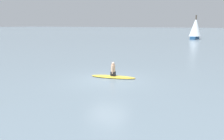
# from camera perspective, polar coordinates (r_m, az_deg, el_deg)

# --- Properties ---
(ground_plane) EXTENTS (400.00, 400.00, 0.00)m
(ground_plane) POSITION_cam_1_polar(r_m,az_deg,el_deg) (14.41, -1.02, -2.34)
(ground_plane) COLOR slate
(surfboard) EXTENTS (3.03, 1.24, 0.11)m
(surfboard) POSITION_cam_1_polar(r_m,az_deg,el_deg) (14.87, 0.27, -1.69)
(surfboard) COLOR gold
(surfboard) RESTS_ON ground
(person_paddler) EXTENTS (0.34, 0.41, 0.92)m
(person_paddler) POSITION_cam_1_polar(r_m,az_deg,el_deg) (14.77, 0.28, 0.09)
(person_paddler) COLOR black
(person_paddler) RESTS_ON surfboard
(sailboat_distant) EXTENTS (2.99, 3.83, 5.30)m
(sailboat_distant) POSITION_cam_1_polar(r_m,az_deg,el_deg) (54.94, 20.09, 9.83)
(sailboat_distant) COLOR navy
(sailboat_distant) RESTS_ON ground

